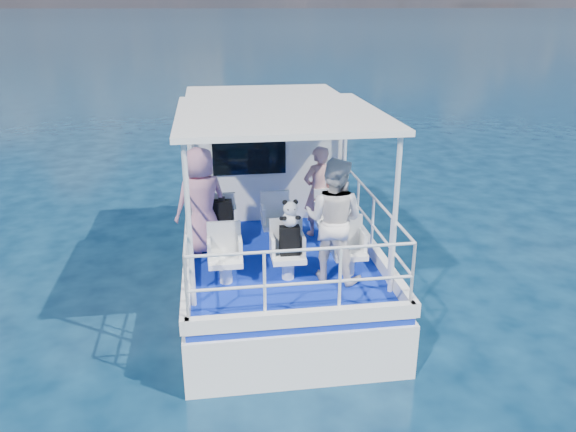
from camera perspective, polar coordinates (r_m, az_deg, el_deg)
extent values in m
plane|color=#061B31|center=(9.64, -0.95, -8.14)|extent=(2000.00, 2000.00, 0.00)
cube|color=white|center=(10.52, -1.64, -5.55)|extent=(3.00, 7.00, 1.60)
cube|color=#0A1F94|center=(10.17, -1.69, -1.25)|extent=(2.90, 6.90, 0.10)
cube|color=white|center=(11.05, -2.54, 6.80)|extent=(2.85, 2.00, 2.20)
cube|color=white|center=(8.39, -0.90, 10.33)|extent=(3.00, 3.20, 0.08)
cylinder|color=white|center=(7.19, -10.02, -1.22)|extent=(0.07, 0.07, 2.20)
cylinder|color=white|center=(7.58, 10.82, -0.13)|extent=(0.07, 0.07, 2.20)
cylinder|color=white|center=(9.94, -9.68, 4.94)|extent=(0.07, 0.07, 2.20)
cylinder|color=white|center=(10.23, 5.68, 5.57)|extent=(0.07, 0.07, 2.20)
cube|color=white|center=(9.29, -6.66, -1.98)|extent=(0.48, 0.46, 0.38)
cube|color=white|center=(9.35, -1.14, -1.69)|extent=(0.48, 0.46, 0.38)
cube|color=white|center=(9.49, 4.26, -1.39)|extent=(0.48, 0.46, 0.38)
cube|color=white|center=(8.10, -6.34, -5.48)|extent=(0.48, 0.46, 0.38)
cube|color=white|center=(8.17, 0.00, -5.11)|extent=(0.48, 0.46, 0.38)
cube|color=white|center=(8.33, 6.16, -4.70)|extent=(0.48, 0.46, 0.38)
imported|color=pink|center=(8.91, -8.79, 1.51)|extent=(0.77, 0.67, 1.71)
imported|color=tan|center=(9.54, 3.09, 2.54)|extent=(0.66, 0.55, 1.56)
imported|color=white|center=(7.93, 4.67, -0.41)|extent=(1.11, 1.04, 1.80)
cube|color=black|center=(9.13, -6.70, 0.30)|extent=(0.32, 0.18, 0.42)
cube|color=black|center=(8.01, 0.17, -2.50)|extent=(0.28, 0.16, 0.43)
cube|color=black|center=(9.05, -6.77, 1.74)|extent=(0.10, 0.06, 0.06)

